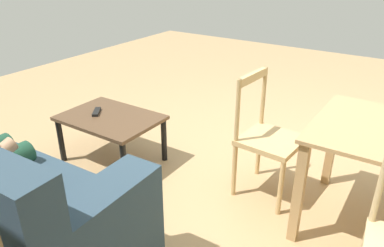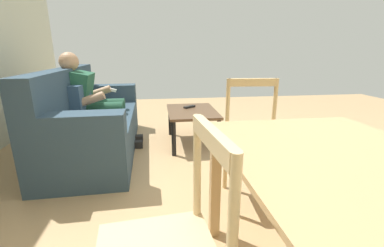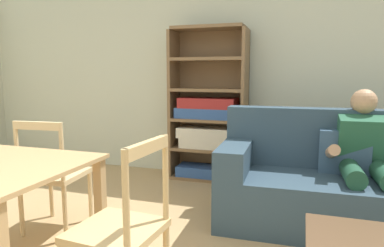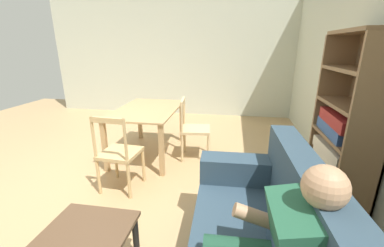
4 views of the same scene
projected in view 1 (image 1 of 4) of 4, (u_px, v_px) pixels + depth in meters
The scene contains 4 objects.
ground_plane at pixel (279, 175), 3.13m from camera, with size 9.07×9.07×0.00m, color tan.
coffee_table at pixel (111, 123), 3.20m from camera, with size 0.84×0.59×0.43m.
tv_remote at pixel (97, 112), 3.23m from camera, with size 0.05×0.17×0.02m, color black.
dining_chair_facing_couch at pixel (268, 139), 2.73m from camera, with size 0.45×0.45×0.94m.
Camera 1 is at (-0.85, 2.62, 1.72)m, focal length 34.54 mm.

